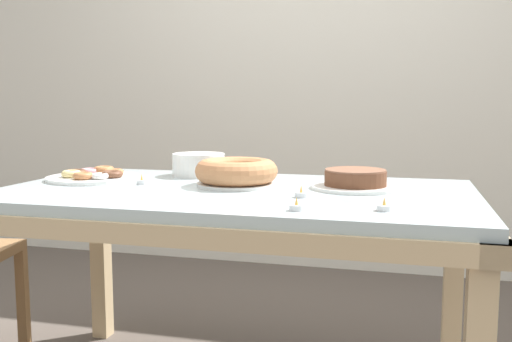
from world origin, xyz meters
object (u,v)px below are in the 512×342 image
at_px(tealight_left_edge, 296,207).
at_px(tealight_near_cakes, 384,207).
at_px(tealight_near_front, 142,182).
at_px(pastry_platter, 94,176).
at_px(cake_chocolate_round, 355,180).
at_px(cake_golden_bundt, 236,172).
at_px(plate_stack, 199,165).
at_px(tealight_centre, 301,194).

relative_size(tealight_left_edge, tealight_near_cakes, 1.00).
bearing_deg(tealight_near_front, pastry_platter, 163.76).
height_order(cake_chocolate_round, cake_golden_bundt, cake_golden_bundt).
height_order(cake_golden_bundt, tealight_near_front, cake_golden_bundt).
bearing_deg(cake_chocolate_round, plate_stack, 163.15).
height_order(plate_stack, tealight_centre, plate_stack).
xyz_separation_m(plate_stack, tealight_near_cakes, (0.75, -0.58, -0.03)).
relative_size(plate_stack, tealight_left_edge, 5.25).
xyz_separation_m(tealight_centre, tealight_near_cakes, (0.26, -0.16, 0.00)).
bearing_deg(pastry_platter, cake_chocolate_round, 1.31).
bearing_deg(tealight_near_front, tealight_centre, -12.38).
distance_m(cake_chocolate_round, cake_golden_bundt, 0.42).
relative_size(plate_stack, tealight_near_front, 5.25).
bearing_deg(tealight_centre, cake_chocolate_round, 56.68).
xyz_separation_m(tealight_left_edge, tealight_centre, (-0.03, 0.22, 0.00)).
bearing_deg(cake_golden_bundt, cake_chocolate_round, 5.04).
height_order(plate_stack, tealight_near_cakes, plate_stack).
bearing_deg(cake_chocolate_round, tealight_centre, -123.32).
relative_size(cake_chocolate_round, pastry_platter, 0.86).
relative_size(tealight_left_edge, tealight_near_front, 1.00).
bearing_deg(pastry_platter, tealight_near_front, -16.24).
bearing_deg(tealight_left_edge, cake_chocolate_round, 74.77).
height_order(cake_chocolate_round, tealight_left_edge, cake_chocolate_round).
bearing_deg(tealight_near_front, tealight_near_cakes, -18.80).
relative_size(pastry_platter, tealight_near_cakes, 8.79).
bearing_deg(tealight_near_cakes, pastry_platter, 161.74).
relative_size(cake_golden_bundt, tealight_near_front, 7.32).
xyz_separation_m(plate_stack, tealight_near_front, (-0.11, -0.28, -0.03)).
xyz_separation_m(cake_chocolate_round, plate_stack, (-0.64, 0.19, 0.02)).
xyz_separation_m(pastry_platter, tealight_near_cakes, (1.10, -0.36, -0.00)).
bearing_deg(tealight_left_edge, plate_stack, 129.29).
xyz_separation_m(pastry_platter, tealight_centre, (0.84, -0.20, -0.00)).
bearing_deg(tealight_near_front, plate_stack, 68.55).
relative_size(plate_stack, tealight_centre, 5.25).
bearing_deg(tealight_centre, pastry_platter, 166.53).
bearing_deg(tealight_near_cakes, cake_golden_bundt, 146.41).
xyz_separation_m(cake_golden_bundt, tealight_left_edge, (0.29, -0.41, -0.04)).
bearing_deg(tealight_left_edge, tealight_near_front, 150.92).
xyz_separation_m(cake_golden_bundt, plate_stack, (-0.23, 0.23, -0.00)).
bearing_deg(tealight_near_front, cake_chocolate_round, 6.86).
relative_size(cake_chocolate_round, tealight_centre, 7.58).
xyz_separation_m(tealight_left_edge, tealight_near_front, (-0.63, 0.35, 0.00)).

